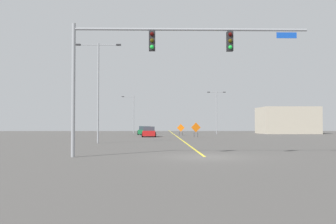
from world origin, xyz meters
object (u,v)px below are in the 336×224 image
object	(u,v)px
street_lamp_near_right	(98,84)
construction_sign_median_near	(181,128)
street_lamp_far_left	(217,109)
traffic_signal_assembly	(152,54)
street_lamp_mid_left	(133,112)
construction_sign_left_shoulder	(196,128)
car_red_approaching	(149,132)
car_green_far	(145,131)

from	to	relation	value
street_lamp_near_right	construction_sign_median_near	xyz separation A→B (m)	(9.01, 23.24, -4.40)
street_lamp_near_right	construction_sign_median_near	distance (m)	25.31
street_lamp_near_right	street_lamp_far_left	xyz separation A→B (m)	(15.78, 31.20, -1.01)
traffic_signal_assembly	street_lamp_near_right	xyz separation A→B (m)	(-5.39, 15.17, -0.00)
street_lamp_mid_left	construction_sign_left_shoulder	distance (m)	25.38
construction_sign_left_shoulder	car_red_approaching	world-z (taller)	construction_sign_left_shoulder
construction_sign_median_near	car_red_approaching	world-z (taller)	construction_sign_median_near
street_lamp_near_right	car_green_far	xyz separation A→B (m)	(3.18, 28.89, -4.84)
car_red_approaching	car_green_far	world-z (taller)	car_green_far
car_green_far	street_lamp_near_right	bearing A→B (deg)	-96.28
traffic_signal_assembly	car_red_approaching	xyz separation A→B (m)	(-1.16, 32.94, -4.87)
construction_sign_left_shoulder	car_green_far	distance (m)	14.93
street_lamp_near_right	car_red_approaching	size ratio (longest dim) A/B	2.26
street_lamp_far_left	street_lamp_mid_left	bearing A→B (deg)	153.21
traffic_signal_assembly	car_green_far	xyz separation A→B (m)	(-2.21, 44.06, -4.84)
street_lamp_far_left	construction_sign_median_near	world-z (taller)	street_lamp_far_left
street_lamp_mid_left	construction_sign_median_near	distance (m)	18.23
traffic_signal_assembly	street_lamp_far_left	distance (m)	47.53
street_lamp_near_right	street_lamp_mid_left	bearing A→B (deg)	89.49
street_lamp_near_right	street_lamp_far_left	world-z (taller)	street_lamp_near_right
construction_sign_left_shoulder	car_red_approaching	xyz separation A→B (m)	(-6.45, 1.77, -0.59)
street_lamp_far_left	car_red_approaching	bearing A→B (deg)	-130.69
street_lamp_near_right	construction_sign_left_shoulder	distance (m)	19.71
construction_sign_left_shoulder	car_red_approaching	distance (m)	6.72
street_lamp_mid_left	street_lamp_near_right	bearing A→B (deg)	-90.51
street_lamp_mid_left	construction_sign_left_shoulder	bearing A→B (deg)	-65.79
construction_sign_median_near	street_lamp_mid_left	bearing A→B (deg)	118.81
construction_sign_median_near	car_green_far	xyz separation A→B (m)	(-5.83, 5.66, -0.44)
car_green_far	construction_sign_median_near	bearing A→B (deg)	-44.13
street_lamp_far_left	street_lamp_mid_left	distance (m)	17.30
construction_sign_median_near	car_red_approaching	bearing A→B (deg)	-131.14
street_lamp_far_left	traffic_signal_assembly	bearing A→B (deg)	-102.63
construction_sign_left_shoulder	construction_sign_median_near	bearing A→B (deg)	103.02
street_lamp_far_left	street_lamp_mid_left	size ratio (longest dim) A/B	1.04
traffic_signal_assembly	street_lamp_far_left	world-z (taller)	street_lamp_far_left
car_red_approaching	construction_sign_left_shoulder	bearing A→B (deg)	-15.37
construction_sign_median_near	car_green_far	size ratio (longest dim) A/B	0.42
street_lamp_mid_left	car_green_far	bearing A→B (deg)	-74.32
traffic_signal_assembly	street_lamp_near_right	distance (m)	16.10
street_lamp_near_right	street_lamp_far_left	bearing A→B (deg)	63.17
street_lamp_far_left	car_red_approaching	size ratio (longest dim) A/B	1.83
traffic_signal_assembly	construction_sign_median_near	size ratio (longest dim) A/B	7.03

